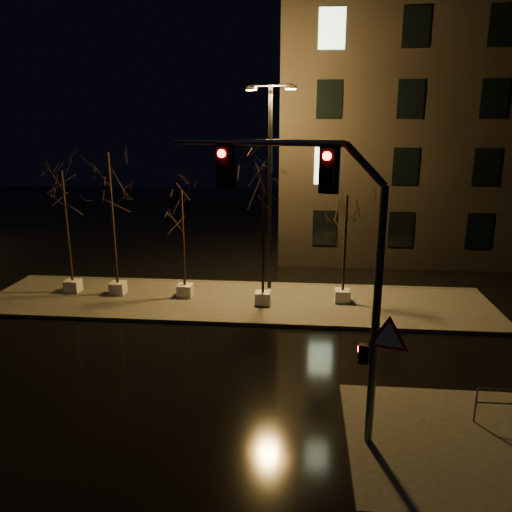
# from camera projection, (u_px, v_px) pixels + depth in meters

# --- Properties ---
(ground) EXTENTS (90.00, 90.00, 0.00)m
(ground) POSITION_uv_depth(u_px,v_px,m) (213.00, 367.00, 16.17)
(ground) COLOR black
(ground) RESTS_ON ground
(median) EXTENTS (22.00, 5.00, 0.15)m
(median) POSITION_uv_depth(u_px,v_px,m) (237.00, 301.00, 21.92)
(median) COLOR #3F3C38
(median) RESTS_ON ground
(sidewalk_corner) EXTENTS (7.00, 5.00, 0.15)m
(sidewalk_corner) POSITION_uv_depth(u_px,v_px,m) (492.00, 446.00, 12.11)
(sidewalk_corner) COLOR #3F3C38
(sidewalk_corner) RESTS_ON ground
(building) EXTENTS (25.00, 12.00, 15.00)m
(building) POSITION_uv_depth(u_px,v_px,m) (490.00, 126.00, 30.28)
(building) COLOR black
(building) RESTS_ON ground
(tree_0) EXTENTS (1.80, 1.80, 5.67)m
(tree_0) POSITION_uv_depth(u_px,v_px,m) (64.00, 199.00, 21.84)
(tree_0) COLOR silver
(tree_0) RESTS_ON median
(tree_1) EXTENTS (1.80, 1.80, 6.48)m
(tree_1) POSITION_uv_depth(u_px,v_px,m) (110.00, 186.00, 21.38)
(tree_1) COLOR silver
(tree_1) RESTS_ON median
(tree_2) EXTENTS (1.80, 1.80, 4.85)m
(tree_2) POSITION_uv_depth(u_px,v_px,m) (182.00, 215.00, 21.36)
(tree_2) COLOR silver
(tree_2) RESTS_ON median
(tree_3) EXTENTS (1.80, 1.80, 6.03)m
(tree_3) POSITION_uv_depth(u_px,v_px,m) (263.00, 198.00, 20.18)
(tree_3) COLOR silver
(tree_3) RESTS_ON median
(tree_4) EXTENTS (1.80, 1.80, 4.78)m
(tree_4) POSITION_uv_depth(u_px,v_px,m) (346.00, 220.00, 20.69)
(tree_4) COLOR silver
(tree_4) RESTS_ON median
(traffic_signal_mast) EXTENTS (5.68, 1.64, 7.16)m
(traffic_signal_mast) POSITION_uv_depth(u_px,v_px,m) (328.00, 250.00, 11.38)
(traffic_signal_mast) COLOR #56585E
(traffic_signal_mast) RESTS_ON sidewalk_corner
(streetlight_main) EXTENTS (2.23, 0.93, 9.10)m
(streetlight_main) POSITION_uv_depth(u_px,v_px,m) (270.00, 175.00, 22.16)
(streetlight_main) COLOR black
(streetlight_main) RESTS_ON median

